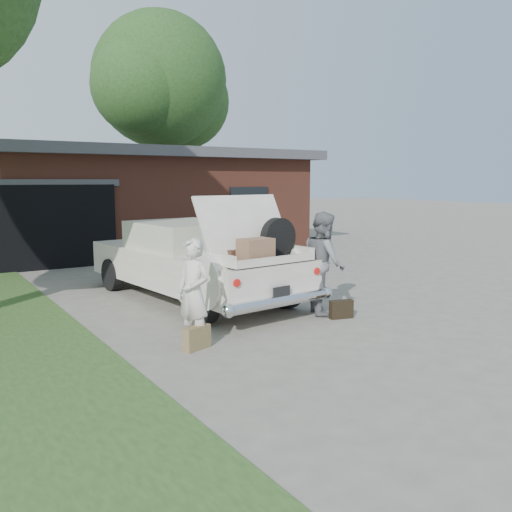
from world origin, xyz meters
TOP-DOWN VIEW (x-y plane):
  - ground at (0.00, 0.00)m, footprint 90.00×90.00m
  - house at (0.98, 11.47)m, footprint 12.80×7.80m
  - tree_right at (5.70, 17.53)m, footprint 7.12×6.19m
  - sedan at (-0.07, 2.72)m, footprint 2.55×5.46m
  - woman_left at (-1.46, -0.04)m, footprint 0.52×0.65m
  - woman_right at (1.34, 0.49)m, footprint 0.97×1.07m
  - suitcase_left at (-1.49, -0.19)m, footprint 0.45×0.26m
  - suitcase_right at (1.33, -0.00)m, footprint 0.42×0.22m

SIDE VIEW (x-z plane):
  - ground at x=0.00m, z-range 0.00..0.00m
  - suitcase_right at x=1.33m, z-range 0.00..0.31m
  - suitcase_left at x=-1.49m, z-range 0.00..0.33m
  - woman_left at x=-1.46m, z-range 0.00..1.53m
  - sedan at x=-0.07m, z-range -0.26..1.81m
  - woman_right at x=1.34m, z-range 0.00..1.78m
  - house at x=0.98m, z-range 0.02..3.32m
  - tree_right at x=5.70m, z-range 1.61..11.62m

